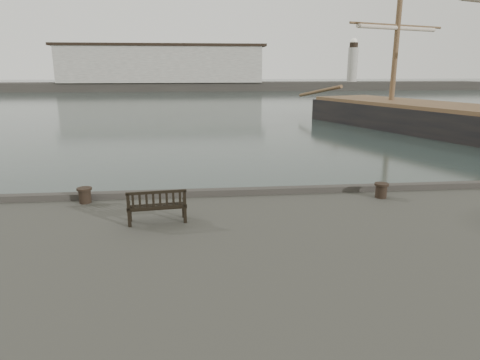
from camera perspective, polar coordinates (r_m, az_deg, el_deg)
The scene contains 5 objects.
ground at distance 13.52m, azimuth -3.46°, elevation -8.19°, with size 400.00×400.00×0.00m, color black.
breakwater at distance 104.53m, azimuth -8.43°, elevation 14.04°, with size 140.00×9.50×12.20m.
bench at distance 10.73m, azimuth -10.98°, elevation -4.22°, with size 1.48×0.65×0.82m.
bollard_left at distance 12.81m, azimuth -19.98°, elevation -1.93°, with size 0.42×0.42×0.44m, color black.
bollard_right at distance 13.19m, azimuth 18.31°, elevation -1.34°, with size 0.41×0.41×0.43m, color black.
Camera 1 is at (-0.48, -12.44, 5.25)m, focal length 32.00 mm.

